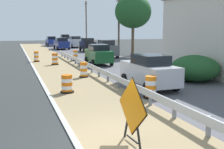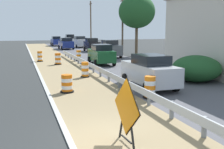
{
  "view_description": "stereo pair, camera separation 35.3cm",
  "coord_description": "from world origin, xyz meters",
  "px_view_note": "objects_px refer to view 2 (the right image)",
  "views": [
    {
      "loc": [
        -2.93,
        -7.77,
        3.42
      ],
      "look_at": [
        2.26,
        6.83,
        0.88
      ],
      "focal_mm": 44.62,
      "sensor_mm": 36.0,
      "label": 1
    },
    {
      "loc": [
        -2.6,
        -7.89,
        3.42
      ],
      "look_at": [
        2.26,
        6.83,
        0.88
      ],
      "focal_mm": 44.62,
      "sensor_mm": 36.0,
      "label": 2
    }
  ],
  "objects_px": {
    "traffic_barrel_farther": "(58,59)",
    "car_lead_near_lane": "(56,41)",
    "utility_pole_far": "(91,24)",
    "car_trailing_near_lane": "(92,45)",
    "traffic_barrel_far": "(40,57)",
    "car_distant_a": "(80,42)",
    "warning_sign_diamond": "(126,109)",
    "car_mid_far_lane": "(110,48)",
    "car_trailing_far_lane": "(149,71)",
    "traffic_barrel_nearest": "(150,88)",
    "car_lead_far_lane": "(101,54)",
    "utility_pole_mid": "(123,25)",
    "traffic_barrel_farthest": "(79,56)",
    "traffic_barrel_close": "(67,84)",
    "car_distant_b": "(66,43)",
    "traffic_barrel_mid": "(85,70)",
    "utility_pole_near": "(184,26)"
  },
  "relations": [
    {
      "from": "traffic_barrel_nearest",
      "to": "car_lead_far_lane",
      "type": "xyz_separation_m",
      "value": [
        1.47,
        13.86,
        0.47
      ]
    },
    {
      "from": "car_distant_b",
      "to": "utility_pole_mid",
      "type": "distance_m",
      "value": 14.57
    },
    {
      "from": "traffic_barrel_mid",
      "to": "car_lead_far_lane",
      "type": "bearing_deg",
      "value": 65.05
    },
    {
      "from": "traffic_barrel_nearest",
      "to": "utility_pole_mid",
      "type": "height_order",
      "value": "utility_pole_mid"
    },
    {
      "from": "traffic_barrel_close",
      "to": "traffic_barrel_farthest",
      "type": "xyz_separation_m",
      "value": [
        3.76,
        15.25,
        0.07
      ]
    },
    {
      "from": "utility_pole_near",
      "to": "utility_pole_mid",
      "type": "relative_size",
      "value": 0.93
    },
    {
      "from": "car_trailing_near_lane",
      "to": "utility_pole_far",
      "type": "relative_size",
      "value": 0.49
    },
    {
      "from": "car_distant_a",
      "to": "car_distant_b",
      "type": "relative_size",
      "value": 1.05
    },
    {
      "from": "warning_sign_diamond",
      "to": "traffic_barrel_nearest",
      "type": "height_order",
      "value": "warning_sign_diamond"
    },
    {
      "from": "traffic_barrel_mid",
      "to": "utility_pole_near",
      "type": "distance_m",
      "value": 8.9
    },
    {
      "from": "traffic_barrel_mid",
      "to": "car_mid_far_lane",
      "type": "distance_m",
      "value": 14.77
    },
    {
      "from": "car_lead_far_lane",
      "to": "car_lead_near_lane",
      "type": "bearing_deg",
      "value": 2.39
    },
    {
      "from": "car_lead_far_lane",
      "to": "car_mid_far_lane",
      "type": "bearing_deg",
      "value": -23.09
    },
    {
      "from": "traffic_barrel_farthest",
      "to": "car_trailing_far_lane",
      "type": "relative_size",
      "value": 0.24
    },
    {
      "from": "traffic_barrel_close",
      "to": "traffic_barrel_farther",
      "type": "relative_size",
      "value": 0.88
    },
    {
      "from": "car_lead_far_lane",
      "to": "car_distant_a",
      "type": "bearing_deg",
      "value": -5.49
    },
    {
      "from": "traffic_barrel_farthest",
      "to": "car_lead_far_lane",
      "type": "distance_m",
      "value": 4.26
    },
    {
      "from": "traffic_barrel_nearest",
      "to": "traffic_barrel_farthest",
      "type": "bearing_deg",
      "value": 89.89
    },
    {
      "from": "traffic_barrel_nearest",
      "to": "utility_pole_mid",
      "type": "bearing_deg",
      "value": 72.95
    },
    {
      "from": "traffic_barrel_farther",
      "to": "utility_pole_far",
      "type": "relative_size",
      "value": 0.13
    },
    {
      "from": "traffic_barrel_close",
      "to": "traffic_barrel_far",
      "type": "relative_size",
      "value": 0.89
    },
    {
      "from": "utility_pole_far",
      "to": "car_trailing_near_lane",
      "type": "bearing_deg",
      "value": -103.29
    },
    {
      "from": "car_lead_near_lane",
      "to": "car_lead_far_lane",
      "type": "xyz_separation_m",
      "value": [
        0.4,
        -32.21,
        0.01
      ]
    },
    {
      "from": "traffic_barrel_close",
      "to": "traffic_barrel_farther",
      "type": "xyz_separation_m",
      "value": [
        1.11,
        12.34,
        0.06
      ]
    },
    {
      "from": "car_distant_b",
      "to": "car_distant_a",
      "type": "bearing_deg",
      "value": -39.9
    },
    {
      "from": "warning_sign_diamond",
      "to": "car_mid_far_lane",
      "type": "distance_m",
      "value": 26.42
    },
    {
      "from": "car_trailing_far_lane",
      "to": "utility_pole_far",
      "type": "bearing_deg",
      "value": -9.83
    },
    {
      "from": "traffic_barrel_far",
      "to": "car_trailing_near_lane",
      "type": "bearing_deg",
      "value": 53.33
    },
    {
      "from": "traffic_barrel_close",
      "to": "traffic_barrel_far",
      "type": "xyz_separation_m",
      "value": [
        -0.37,
        15.5,
        0.06
      ]
    },
    {
      "from": "traffic_barrel_far",
      "to": "car_distant_a",
      "type": "bearing_deg",
      "value": 67.98
    },
    {
      "from": "car_mid_far_lane",
      "to": "traffic_barrel_nearest",
      "type": "bearing_deg",
      "value": -11.17
    },
    {
      "from": "utility_pole_near",
      "to": "car_lead_near_lane",
      "type": "bearing_deg",
      "value": 98.18
    },
    {
      "from": "car_trailing_near_lane",
      "to": "car_distant_b",
      "type": "bearing_deg",
      "value": -152.92
    },
    {
      "from": "traffic_barrel_nearest",
      "to": "car_trailing_far_lane",
      "type": "relative_size",
      "value": 0.24
    },
    {
      "from": "car_trailing_far_lane",
      "to": "car_trailing_near_lane",
      "type": "bearing_deg",
      "value": -8.27
    },
    {
      "from": "warning_sign_diamond",
      "to": "car_mid_far_lane",
      "type": "xyz_separation_m",
      "value": [
        7.64,
        25.28,
        -0.02
      ]
    },
    {
      "from": "traffic_barrel_farthest",
      "to": "utility_pole_mid",
      "type": "relative_size",
      "value": 0.15
    },
    {
      "from": "car_distant_a",
      "to": "car_trailing_near_lane",
      "type": "bearing_deg",
      "value": -2.22
    },
    {
      "from": "utility_pole_far",
      "to": "car_lead_near_lane",
      "type": "bearing_deg",
      "value": 126.71
    },
    {
      "from": "car_trailing_near_lane",
      "to": "car_lead_near_lane",
      "type": "bearing_deg",
      "value": -167.44
    },
    {
      "from": "traffic_barrel_farthest",
      "to": "warning_sign_diamond",
      "type": "bearing_deg",
      "value": -97.95
    },
    {
      "from": "car_lead_near_lane",
      "to": "car_mid_far_lane",
      "type": "height_order",
      "value": "car_mid_far_lane"
    },
    {
      "from": "traffic_barrel_farther",
      "to": "traffic_barrel_farthest",
      "type": "height_order",
      "value": "traffic_barrel_farthest"
    },
    {
      "from": "traffic_barrel_close",
      "to": "warning_sign_diamond",
      "type": "bearing_deg",
      "value": -85.46
    },
    {
      "from": "traffic_barrel_farther",
      "to": "car_lead_near_lane",
      "type": "xyz_separation_m",
      "value": [
        3.67,
        31.14,
        0.47
      ]
    },
    {
      "from": "traffic_barrel_mid",
      "to": "traffic_barrel_far",
      "type": "height_order",
      "value": "traffic_barrel_far"
    },
    {
      "from": "traffic_barrel_nearest",
      "to": "utility_pole_mid",
      "type": "distance_m",
      "value": 23.84
    },
    {
      "from": "car_trailing_near_lane",
      "to": "car_mid_far_lane",
      "type": "height_order",
      "value": "car_mid_far_lane"
    },
    {
      "from": "car_lead_near_lane",
      "to": "car_trailing_far_lane",
      "type": "distance_m",
      "value": 43.66
    },
    {
      "from": "traffic_barrel_nearest",
      "to": "traffic_barrel_farther",
      "type": "relative_size",
      "value": 1.0
    }
  ]
}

